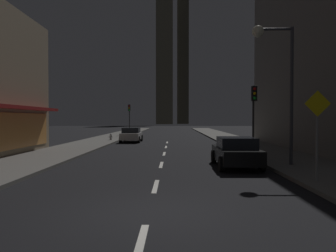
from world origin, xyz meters
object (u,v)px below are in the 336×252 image
street_lamp_right (274,61)px  fire_hydrant_far_left (111,137)px  car_parked_near (236,152)px  pedestrian_crossing_sign (317,128)px  traffic_light_near_right (254,105)px  traffic_light_far_left (129,113)px  car_parked_far (131,135)px

street_lamp_right → fire_hydrant_far_left: bearing=121.9°
car_parked_near → pedestrian_crossing_sign: (2.00, -4.21, 1.28)m
traffic_light_near_right → pedestrian_crossing_sign: 8.58m
car_parked_near → traffic_light_far_left: (-9.10, 29.36, 2.45)m
fire_hydrant_far_left → traffic_light_far_left: 11.67m
pedestrian_crossing_sign → car_parked_near: bearing=115.4°
fire_hydrant_far_left → car_parked_near: bearing=-62.2°
car_parked_near → traffic_light_far_left: 30.83m
car_parked_near → pedestrian_crossing_sign: bearing=-64.6°
street_lamp_right → pedestrian_crossing_sign: street_lamp_right is taller
traffic_light_near_right → street_lamp_right: 4.75m
traffic_light_near_right → traffic_light_far_left: same height
car_parked_near → car_parked_far: size_ratio=1.00×
car_parked_far → pedestrian_crossing_sign: (9.20, -21.14, 1.28)m
car_parked_far → traffic_light_far_left: bearing=98.7°
traffic_light_far_left → street_lamp_right: bearing=-69.7°
fire_hydrant_far_left → street_lamp_right: 21.82m
traffic_light_far_left → street_lamp_right: 31.43m
traffic_light_far_left → traffic_light_near_right: bearing=-66.3°
car_parked_far → fire_hydrant_far_left: size_ratio=6.48×
fire_hydrant_far_left → street_lamp_right: size_ratio=0.10×
car_parked_far → pedestrian_crossing_sign: pedestrian_crossing_sign is taller
street_lamp_right → pedestrian_crossing_sign: (0.22, -4.14, -3.05)m
fire_hydrant_far_left → pedestrian_crossing_sign: pedestrian_crossing_sign is taller
traffic_light_near_right → traffic_light_far_left: 27.38m
street_lamp_right → pedestrian_crossing_sign: size_ratio=2.09×
car_parked_far → pedestrian_crossing_sign: size_ratio=1.34×
car_parked_far → fire_hydrant_far_left: car_parked_far is taller
traffic_light_near_right → car_parked_near: bearing=-113.9°
street_lamp_right → traffic_light_near_right: bearing=88.4°
car_parked_far → traffic_light_far_left: (-1.90, 12.43, 2.45)m
car_parked_far → traffic_light_near_right: traffic_light_near_right is taller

